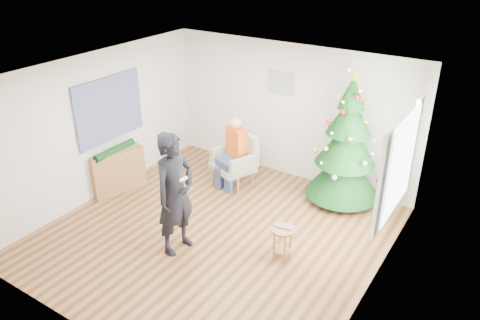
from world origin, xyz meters
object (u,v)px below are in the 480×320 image
Objects in this scene: christmas_tree at (347,145)px; console at (117,171)px; stool at (282,243)px; standing_man at (175,194)px; armchair at (235,166)px.

christmas_tree is 2.38× the size of console.
christmas_tree is 2.25m from stool.
standing_man is at bearing -119.48° from christmas_tree.
christmas_tree reaches higher than armchair.
stool is 2.43m from armchair.
stool is 0.53× the size of console.
christmas_tree reaches higher than stool.
armchair reaches higher than console.
christmas_tree is 2.13m from armchair.
console is (-2.08, 0.78, -0.55)m from standing_man.
stool is at bearing -61.42° from standing_man.
console is at bearing 177.53° from stool.
christmas_tree reaches higher than console.
armchair reaches higher than stool.
stool is (-0.09, -2.10, -0.80)m from christmas_tree.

